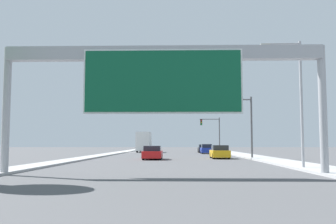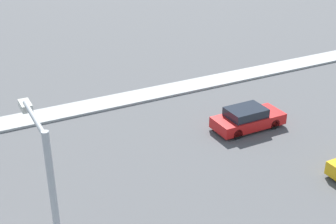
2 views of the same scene
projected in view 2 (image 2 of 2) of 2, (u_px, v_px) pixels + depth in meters
car_far_left at (248, 118)px, 28.20m from camera, size 1.86×4.40×1.37m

